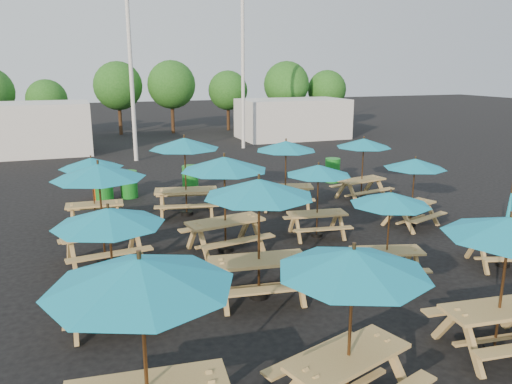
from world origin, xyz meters
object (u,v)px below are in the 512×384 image
object	(u,v)px
picnic_unit_9	(390,204)
picnic_unit_2	(99,177)
picnic_unit_3	(91,167)
picnic_unit_8	(509,235)
waste_bin_4	(332,170)
picnic_unit_4	(353,271)
picnic_unit_7	(185,148)
picnic_unit_6	(224,169)
picnic_unit_5	(259,195)
picnic_unit_10	(318,174)
picnic_unit_0	(141,285)
picnic_unit_1	(109,224)
waste_bin_1	(104,188)
waste_bin_0	(101,186)
picnic_unit_13	(507,232)
picnic_unit_14	(415,168)
waste_bin_2	(129,184)
waste_bin_3	(190,178)
picnic_unit_11	(286,150)
picnic_unit_15	(364,147)

from	to	relation	value
picnic_unit_9	picnic_unit_2	bearing A→B (deg)	168.78
picnic_unit_3	picnic_unit_8	distance (m)	11.22
picnic_unit_8	waste_bin_4	size ratio (longest dim) A/B	2.41
picnic_unit_4	picnic_unit_7	world-z (taller)	picnic_unit_7
picnic_unit_3	waste_bin_4	world-z (taller)	picnic_unit_3
picnic_unit_2	picnic_unit_4	bearing A→B (deg)	-73.93
picnic_unit_6	picnic_unit_5	bearing A→B (deg)	-102.14
picnic_unit_10	picnic_unit_2	bearing A→B (deg)	-170.83
picnic_unit_0	picnic_unit_8	world-z (taller)	picnic_unit_0
picnic_unit_1	waste_bin_1	bearing A→B (deg)	89.24
picnic_unit_2	waste_bin_4	xyz separation A→B (m)	(9.55, 6.08, -1.67)
waste_bin_0	waste_bin_1	world-z (taller)	same
picnic_unit_13	picnic_unit_0	bearing A→B (deg)	-142.96
picnic_unit_1	picnic_unit_9	size ratio (longest dim) A/B	1.03
picnic_unit_6	picnic_unit_7	bearing A→B (deg)	84.23
waste_bin_0	picnic_unit_2	bearing A→B (deg)	-92.70
picnic_unit_5	picnic_unit_14	xyz separation A→B (m)	(6.01, 2.96, -0.41)
picnic_unit_2	picnic_unit_6	xyz separation A→B (m)	(3.01, -0.18, 0.02)
picnic_unit_7	waste_bin_2	world-z (taller)	picnic_unit_7
picnic_unit_2	picnic_unit_13	distance (m)	9.75
picnic_unit_8	waste_bin_1	bearing A→B (deg)	120.20
waste_bin_3	picnic_unit_6	bearing A→B (deg)	-95.09
picnic_unit_4	waste_bin_4	world-z (taller)	picnic_unit_4
waste_bin_4	picnic_unit_4	bearing A→B (deg)	-117.70
picnic_unit_6	picnic_unit_3	bearing A→B (deg)	122.73
picnic_unit_11	picnic_unit_14	world-z (taller)	picnic_unit_11
picnic_unit_5	picnic_unit_6	distance (m)	2.83
picnic_unit_9	waste_bin_3	world-z (taller)	picnic_unit_9
picnic_unit_1	picnic_unit_14	xyz separation A→B (m)	(8.91, 3.09, -0.17)
picnic_unit_10	picnic_unit_13	distance (m)	4.87
waste_bin_0	waste_bin_3	bearing A→B (deg)	2.06
picnic_unit_2	picnic_unit_15	distance (m)	9.71
waste_bin_1	waste_bin_3	world-z (taller)	same
picnic_unit_9	waste_bin_2	bearing A→B (deg)	132.47
picnic_unit_14	waste_bin_3	bearing A→B (deg)	109.57
picnic_unit_1	picnic_unit_2	world-z (taller)	picnic_unit_2
picnic_unit_5	waste_bin_3	xyz separation A→B (m)	(0.72, 9.56, -1.71)
picnic_unit_5	picnic_unit_7	xyz separation A→B (m)	(-0.12, 6.42, -0.01)
waste_bin_4	picnic_unit_11	bearing A→B (deg)	-138.88
picnic_unit_2	waste_bin_3	size ratio (longest dim) A/B	2.53
picnic_unit_4	picnic_unit_11	xyz separation A→B (m)	(3.24, 9.72, -0.05)
picnic_unit_4	picnic_unit_8	distance (m)	3.09
picnic_unit_3	picnic_unit_8	bearing A→B (deg)	-54.46
picnic_unit_13	picnic_unit_11	bearing A→B (deg)	132.20
picnic_unit_5	picnic_unit_6	xyz separation A→B (m)	(0.13, 2.83, -0.03)
picnic_unit_6	picnic_unit_11	size ratio (longest dim) A/B	1.00
picnic_unit_14	picnic_unit_1	bearing A→B (deg)	-179.99
picnic_unit_14	waste_bin_1	bearing A→B (deg)	125.51
picnic_unit_13	picnic_unit_6	bearing A→B (deg)	169.61
picnic_unit_1	picnic_unit_6	size ratio (longest dim) A/B	0.89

